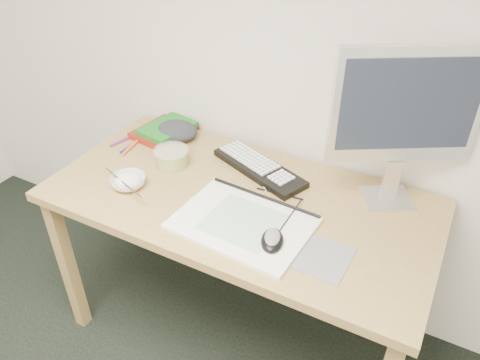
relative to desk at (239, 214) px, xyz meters
The scene contains 18 objects.
desk is the anchor object (origin of this frame).
mousepad 0.40m from the desk, 23.59° to the right, with size 0.19×0.18×0.00m, color slate.
sketchpad 0.18m from the desk, 57.45° to the right, with size 0.44×0.32×0.01m, color white.
keyboard 0.21m from the desk, 92.97° to the left, with size 0.41×0.13×0.02m, color black.
monitor 0.68m from the desk, 26.48° to the left, with size 0.43×0.27×0.56m.
mouse 0.30m from the desk, 39.68° to the right, with size 0.07×0.12×0.04m, color black.
rice_bowl 0.43m from the desk, 160.58° to the right, with size 0.13×0.13×0.04m, color white.
chopsticks 0.44m from the desk, 155.47° to the right, with size 0.02×0.02×0.25m, color #A9A9AB.
fruit_tub 0.36m from the desk, 169.52° to the left, with size 0.14×0.14×0.07m, color gold.
book_red 0.58m from the desk, 153.67° to the left, with size 0.19×0.25×0.03m, color maroon.
book_green 0.56m from the desk, 152.91° to the left, with size 0.16×0.22×0.02m, color #1B6D1E.
cloth_lump 0.52m from the desk, 150.13° to the left, with size 0.15×0.13×0.06m, color #23242A.
pencil_pink 0.09m from the desk, 148.13° to the left, with size 0.01×0.01×0.16m, color pink.
pencil_tan 0.13m from the desk, 52.79° to the left, with size 0.01×0.01×0.18m, color tan.
pencil_black 0.17m from the desk, 32.42° to the left, with size 0.01×0.01×0.18m, color black.
marker_blue 0.58m from the desk, behind, with size 0.01×0.01×0.12m, color #1B1C97.
marker_orange 0.58m from the desk, behind, with size 0.01×0.01×0.14m, color orange.
marker_purple 0.64m from the desk, behind, with size 0.01×0.01×0.12m, color #752381.
Camera 1 is at (0.75, 0.24, 1.77)m, focal length 35.00 mm.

